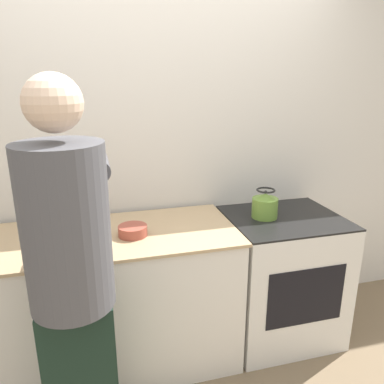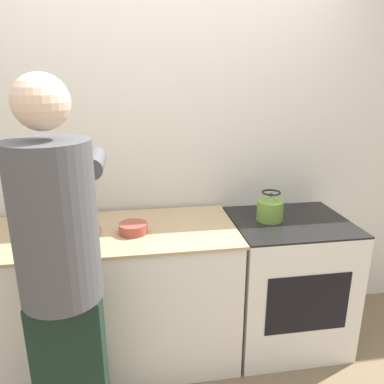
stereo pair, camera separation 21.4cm
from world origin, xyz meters
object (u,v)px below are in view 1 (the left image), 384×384
at_px(kettle, 265,206).
at_px(canister_jar, 61,213).
at_px(person, 72,274).
at_px(bowl_prep, 133,231).
at_px(cutting_board, 72,242).
at_px(knife, 72,240).
at_px(oven, 280,276).

bearing_deg(kettle, canister_jar, 172.37).
xyz_separation_m(person, bowl_prep, (0.32, 0.53, -0.06)).
height_order(cutting_board, knife, knife).
xyz_separation_m(person, canister_jar, (-0.09, 0.77, 0.01)).
distance_m(cutting_board, canister_jar, 0.28).
bearing_deg(person, oven, 23.45).
bearing_deg(knife, person, -112.23).
bearing_deg(bowl_prep, oven, 2.44).
xyz_separation_m(cutting_board, kettle, (1.21, 0.09, 0.07)).
distance_m(person, knife, 0.51).
bearing_deg(person, bowl_prep, 59.18).
xyz_separation_m(oven, canister_jar, (-1.40, 0.20, 0.54)).
xyz_separation_m(knife, kettle, (1.20, 0.10, 0.06)).
bearing_deg(kettle, knife, -175.46).
bearing_deg(person, knife, 92.40).
xyz_separation_m(knife, canister_jar, (-0.07, 0.27, 0.07)).
height_order(person, bowl_prep, person).
relative_size(person, kettle, 9.30).
bearing_deg(canister_jar, bowl_prep, -31.24).
relative_size(kettle, bowl_prep, 1.15).
distance_m(knife, kettle, 1.21).
distance_m(oven, canister_jar, 1.52).
bearing_deg(canister_jar, oven, -8.17).
bearing_deg(bowl_prep, canister_jar, 148.76).
xyz_separation_m(knife, bowl_prep, (0.34, 0.02, 0.01)).
height_order(oven, canister_jar, canister_jar).
xyz_separation_m(bowl_prep, canister_jar, (-0.40, 0.24, 0.06)).
distance_m(person, kettle, 1.33).
relative_size(oven, canister_jar, 4.78).
bearing_deg(oven, person, -156.55).
bearing_deg(cutting_board, kettle, 4.47).
distance_m(cutting_board, bowl_prep, 0.34).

